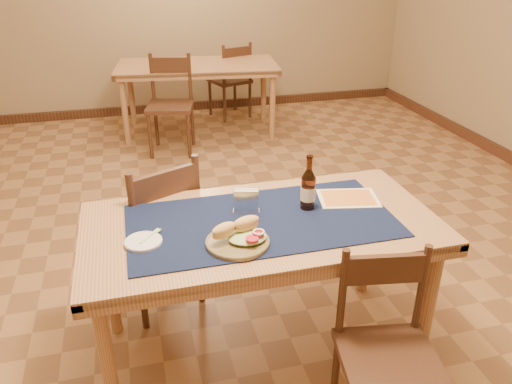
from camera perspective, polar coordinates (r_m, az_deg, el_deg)
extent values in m
cube|color=#956841|center=(3.33, -3.08, -8.15)|extent=(6.00, 7.00, 0.02)
cylinder|color=#A87D4F|center=(2.19, -16.49, -18.72)|extent=(0.06, 0.06, 0.71)
cylinder|color=#A87D4F|center=(2.51, 19.09, -12.47)|extent=(0.06, 0.06, 0.71)
cylinder|color=#A87D4F|center=(2.69, -16.44, -9.20)|extent=(0.06, 0.06, 0.71)
cylinder|color=#A87D4F|center=(2.96, 12.56, -5.22)|extent=(0.06, 0.06, 0.71)
cube|color=#A87D4F|center=(2.27, 0.64, -3.79)|extent=(1.60, 0.80, 0.04)
cube|color=#10183C|center=(2.26, 0.64, -3.29)|extent=(1.20, 0.60, 0.01)
cube|color=#462519|center=(6.45, -9.56, 9.51)|extent=(6.00, 0.06, 0.10)
cylinder|color=#A87D4F|center=(5.32, -14.76, 8.84)|extent=(0.06, 0.06, 0.71)
cylinder|color=#A87D4F|center=(5.33, 1.88, 9.74)|extent=(0.06, 0.06, 0.71)
cylinder|color=#A87D4F|center=(5.97, -14.06, 10.78)|extent=(0.06, 0.06, 0.71)
cylinder|color=#A87D4F|center=(5.98, 0.85, 11.58)|extent=(0.06, 0.06, 0.71)
cube|color=#A87D4F|center=(5.51, -6.73, 14.14)|extent=(1.78, 1.05, 0.04)
cylinder|color=#462519|center=(3.15, -10.03, -5.58)|extent=(0.04, 0.04, 0.46)
cylinder|color=#462519|center=(3.03, -16.05, -7.74)|extent=(0.04, 0.04, 0.46)
cylinder|color=#462519|center=(2.88, -6.39, -8.61)|extent=(0.04, 0.04, 0.46)
cylinder|color=#462519|center=(2.75, -12.87, -11.18)|extent=(0.04, 0.04, 0.46)
cube|color=#462519|center=(2.82, -11.74, -4.38)|extent=(0.56, 0.56, 0.04)
cube|color=#462519|center=(2.51, -10.39, 0.82)|extent=(0.34, 0.18, 0.14)
cylinder|color=#462519|center=(2.64, -6.76, -0.48)|extent=(0.04, 0.04, 0.47)
cylinder|color=#462519|center=(2.49, -13.81, -2.84)|extent=(0.04, 0.04, 0.47)
cylinder|color=#462519|center=(2.34, 9.09, -19.58)|extent=(0.03, 0.03, 0.41)
cylinder|color=#462519|center=(2.43, 17.01, -18.51)|extent=(0.03, 0.03, 0.41)
cube|color=#462519|center=(2.13, 15.06, -18.23)|extent=(0.44, 0.44, 0.04)
cube|color=#462519|center=(2.05, 14.54, -8.53)|extent=(0.33, 0.08, 0.13)
cylinder|color=#462519|center=(2.07, 9.84, -11.38)|extent=(0.03, 0.03, 0.42)
cylinder|color=#462519|center=(2.17, 18.36, -10.50)|extent=(0.03, 0.03, 0.42)
cylinder|color=#462519|center=(4.93, -12.02, 6.29)|extent=(0.04, 0.04, 0.47)
cylinder|color=#462519|center=(4.88, -7.69, 6.41)|extent=(0.04, 0.04, 0.47)
cylinder|color=#462519|center=(5.28, -11.34, 7.68)|extent=(0.04, 0.04, 0.47)
cylinder|color=#462519|center=(5.23, -7.29, 7.79)|extent=(0.04, 0.04, 0.47)
cube|color=#462519|center=(5.00, -9.79, 9.59)|extent=(0.52, 0.52, 0.04)
cube|color=#462519|center=(5.11, -9.80, 14.12)|extent=(0.37, 0.12, 0.14)
cylinder|color=#462519|center=(5.16, -11.79, 12.67)|extent=(0.04, 0.04, 0.48)
cylinder|color=#462519|center=(5.11, -7.58, 12.84)|extent=(0.04, 0.04, 0.48)
cylinder|color=#462519|center=(6.37, -2.43, 11.23)|extent=(0.04, 0.04, 0.44)
cylinder|color=#462519|center=(6.21, -5.26, 10.73)|extent=(0.04, 0.04, 0.44)
cylinder|color=#462519|center=(6.08, -0.70, 10.52)|extent=(0.04, 0.04, 0.44)
cylinder|color=#462519|center=(5.91, -3.62, 10.00)|extent=(0.04, 0.04, 0.44)
cube|color=#462519|center=(6.09, -3.05, 12.63)|extent=(0.52, 0.52, 0.04)
cube|color=#462519|center=(5.86, -2.18, 15.53)|extent=(0.34, 0.14, 0.14)
cylinder|color=#462519|center=(5.97, -0.67, 14.61)|extent=(0.04, 0.04, 0.45)
cylinder|color=#462519|center=(5.79, -3.70, 14.20)|extent=(0.04, 0.04, 0.45)
cylinder|color=olive|center=(2.09, -2.12, -5.76)|extent=(0.27, 0.27, 0.02)
torus|color=olive|center=(2.08, -2.12, -5.63)|extent=(0.27, 0.27, 0.01)
ellipsoid|color=#ACC386|center=(2.08, -1.00, -5.18)|extent=(0.16, 0.13, 0.03)
ellipsoid|color=tan|center=(2.05, -3.69, -4.44)|extent=(0.13, 0.10, 0.06)
ellipsoid|color=tan|center=(2.09, -1.12, -3.66)|extent=(0.13, 0.08, 0.07)
cylinder|color=red|center=(2.03, -0.44, -5.37)|extent=(0.05, 0.05, 0.01)
cylinder|color=red|center=(2.06, 0.25, -4.78)|extent=(0.05, 0.05, 0.01)
torus|color=white|center=(2.06, 0.31, -4.58)|extent=(0.05, 0.05, 0.01)
cylinder|color=silver|center=(2.14, -12.75, -5.56)|extent=(0.16, 0.16, 0.01)
torus|color=silver|center=(2.14, -12.76, -5.46)|extent=(0.16, 0.16, 0.01)
cube|color=#94D776|center=(2.15, -12.28, -5.13)|extent=(0.08, 0.08, 0.00)
cube|color=#94D776|center=(2.20, -11.22, -4.35)|extent=(0.04, 0.04, 0.00)
cylinder|color=#4D220D|center=(2.34, 5.95, -0.13)|extent=(0.07, 0.07, 0.15)
cone|color=#4D220D|center=(2.30, 6.06, 2.05)|extent=(0.07, 0.07, 0.04)
cylinder|color=#4D220D|center=(2.28, 6.13, 3.23)|extent=(0.03, 0.03, 0.06)
cylinder|color=#4D220D|center=(2.27, 6.17, 4.04)|extent=(0.03, 0.03, 0.01)
cylinder|color=beige|center=(2.34, 5.95, -0.13)|extent=(0.07, 0.07, 0.07)
cube|color=silver|center=(2.34, -1.12, -2.12)|extent=(0.13, 0.08, 0.00)
cube|color=silver|center=(2.29, -1.14, -1.15)|extent=(0.11, 0.03, 0.11)
cube|color=silver|center=(2.33, -1.11, -0.71)|extent=(0.11, 0.03, 0.11)
cube|color=white|center=(2.31, -1.13, -1.02)|extent=(0.11, 0.06, 0.10)
cube|color=#3B92BD|center=(2.30, -1.14, -0.99)|extent=(0.08, 0.02, 0.04)
cube|color=#FAE8BC|center=(2.49, 10.48, -0.70)|extent=(0.32, 0.26, 0.00)
cube|color=#C77433|center=(2.49, 10.49, -0.64)|extent=(0.28, 0.22, 0.00)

